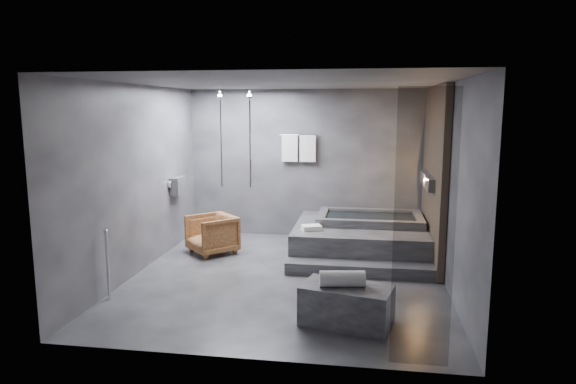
# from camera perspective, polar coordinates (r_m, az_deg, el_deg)

# --- Properties ---
(room) EXTENTS (5.00, 5.04, 2.82)m
(room) POSITION_cam_1_polar(r_m,az_deg,el_deg) (7.45, 3.16, 3.73)
(room) COLOR #2A2A2C
(room) RESTS_ON ground
(tub_deck) EXTENTS (2.20, 2.00, 0.50)m
(tub_deck) POSITION_cam_1_polar(r_m,az_deg,el_deg) (8.86, 8.07, -5.16)
(tub_deck) COLOR #2F2F31
(tub_deck) RESTS_ON ground
(tub_step) EXTENTS (2.20, 0.36, 0.18)m
(tub_step) POSITION_cam_1_polar(r_m,az_deg,el_deg) (7.77, 7.92, -8.48)
(tub_step) COLOR #2F2F31
(tub_step) RESTS_ON ground
(concrete_bench) EXTENTS (1.11, 0.78, 0.46)m
(concrete_bench) POSITION_cam_1_polar(r_m,az_deg,el_deg) (6.06, 6.54, -12.36)
(concrete_bench) COLOR #343437
(concrete_bench) RESTS_ON ground
(driftwood_chair) EXTENTS (1.01, 1.01, 0.66)m
(driftwood_chair) POSITION_cam_1_polar(r_m,az_deg,el_deg) (8.85, -8.45, -4.66)
(driftwood_chair) COLOR #4C2913
(driftwood_chair) RESTS_ON ground
(rolled_towel) EXTENTS (0.54, 0.26, 0.18)m
(rolled_towel) POSITION_cam_1_polar(r_m,az_deg,el_deg) (5.92, 6.05, -9.56)
(rolled_towel) COLOR white
(rolled_towel) RESTS_ON concrete_bench
(deck_towel) EXTENTS (0.36, 0.31, 0.08)m
(deck_towel) POSITION_cam_1_polar(r_m,az_deg,el_deg) (8.32, 2.63, -3.98)
(deck_towel) COLOR white
(deck_towel) RESTS_ON tub_deck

